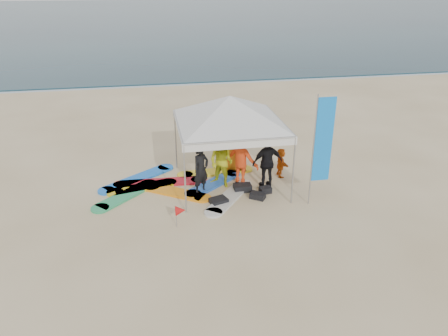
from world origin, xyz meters
TOP-DOWN VIEW (x-y plane):
  - ground at (0.00, 0.00)m, footprint 120.00×120.00m
  - ocean at (0.00, 60.00)m, footprint 160.00×84.00m
  - shoreline_foam at (0.00, 18.20)m, footprint 160.00×1.20m
  - person_black_a at (-0.26, 3.46)m, footprint 0.70×0.65m
  - person_yellow at (0.44, 3.84)m, footprint 1.05×1.02m
  - person_orange_a at (1.13, 3.92)m, footprint 1.34×1.27m
  - person_black_b at (1.88, 3.51)m, footprint 1.05×0.54m
  - person_orange_b at (1.11, 4.99)m, footprint 0.86×0.65m
  - person_seated at (2.56, 4.20)m, footprint 0.33×0.95m
  - canopy_tent at (0.73, 3.92)m, footprint 4.52×4.52m
  - feather_flag at (3.07, 2.17)m, footprint 0.57×0.04m
  - marker_pennant at (-1.09, 1.59)m, footprint 0.28×0.28m
  - gear_pile at (0.99, 3.01)m, footprint 2.07×1.12m
  - surfboard_spread at (-1.07, 4.06)m, footprint 5.03×3.81m

SIDE VIEW (x-z plane):
  - ground at x=0.00m, z-range 0.00..0.00m
  - shoreline_foam at x=0.00m, z-range 0.00..0.01m
  - surfboard_spread at x=-1.07m, z-range 0.00..0.07m
  - ocean at x=0.00m, z-range 0.00..0.08m
  - gear_pile at x=0.99m, z-range -0.01..0.21m
  - marker_pennant at x=-1.09m, z-range 0.18..0.81m
  - person_seated at x=2.56m, z-range 0.00..1.01m
  - person_orange_b at x=1.11m, z-range 0.00..1.60m
  - person_black_a at x=-0.26m, z-range 0.00..1.60m
  - person_yellow at x=0.44m, z-range 0.00..1.70m
  - person_black_b at x=1.88m, z-range 0.00..1.71m
  - person_orange_a at x=1.13m, z-range 0.00..1.82m
  - feather_flag at x=3.07m, z-range 0.30..3.69m
  - canopy_tent at x=0.73m, z-range 1.27..4.67m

